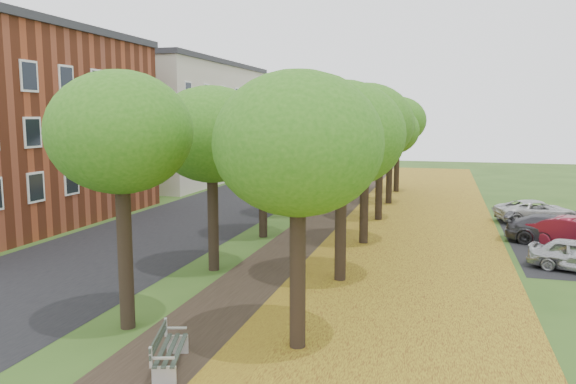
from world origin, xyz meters
The scene contains 10 objects.
ground centered at (0.00, 0.00, 0.00)m, with size 120.00×120.00×0.00m, color #2D4C19.
street_asphalt centered at (-7.50, 15.00, 0.00)m, with size 8.00×70.00×0.01m, color black.
footpath centered at (0.00, 15.00, 0.00)m, with size 3.20×70.00×0.01m, color black.
leaf_verge centered at (5.00, 15.00, 0.01)m, with size 7.50×70.00×0.01m, color gold.
tree_row_west centered at (-2.20, 15.00, 5.05)m, with size 4.12×34.12×6.84m.
tree_row_east centered at (2.60, 15.00, 5.05)m, with size 4.12×34.12×6.84m.
building_cream centered at (-17.00, 33.00, 5.21)m, with size 10.30×20.30×10.40m.
bench centered at (0.08, -2.02, 0.46)m, with size 1.06×1.94×0.88m.
car_grey centered at (11.05, 14.02, 0.64)m, with size 1.81×4.44×1.29m, color #37363C.
car_white centered at (11.00, 19.40, 0.61)m, with size 2.02×4.38×1.22m, color silver.
Camera 1 is at (5.96, -13.02, 5.78)m, focal length 35.00 mm.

